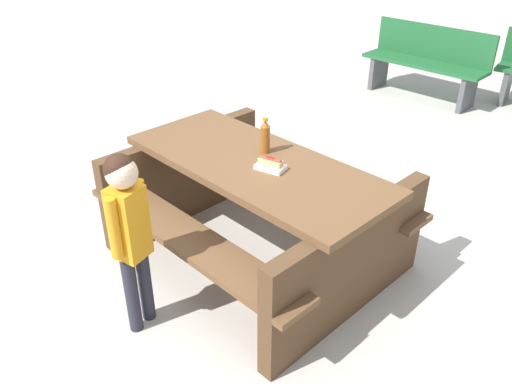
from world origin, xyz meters
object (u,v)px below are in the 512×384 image
at_px(child_in_coat, 129,223).
at_px(picnic_table, 256,202).
at_px(soda_bottle, 265,137).
at_px(park_bench_near, 426,61).
at_px(hotdog_tray, 271,165).

bearing_deg(child_in_coat, picnic_table, 94.19).
xyz_separation_m(picnic_table, soda_bottle, (-0.06, 0.13, 0.42)).
relative_size(picnic_table, park_bench_near, 1.24).
bearing_deg(park_bench_near, hotdog_tray, -69.48).
bearing_deg(soda_bottle, picnic_table, -63.53).
relative_size(hotdog_tray, child_in_coat, 0.19).
bearing_deg(park_bench_near, picnic_table, -71.42).
bearing_deg(picnic_table, hotdog_tray, 0.49).
height_order(child_in_coat, park_bench_near, child_in_coat).
bearing_deg(picnic_table, park_bench_near, 108.58).
distance_m(hotdog_tray, child_in_coat, 0.94).
height_order(soda_bottle, child_in_coat, child_in_coat).
distance_m(child_in_coat, park_bench_near, 4.82).
bearing_deg(child_in_coat, park_bench_near, 105.82).
height_order(hotdog_tray, child_in_coat, child_in_coat).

